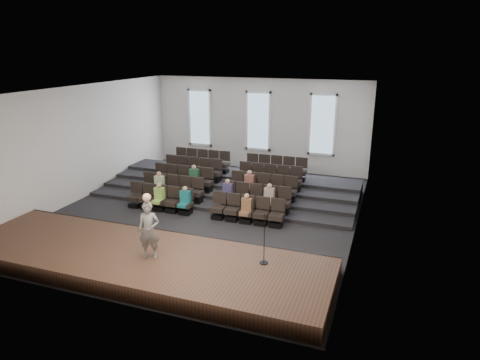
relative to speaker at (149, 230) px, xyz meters
The scene contains 14 objects.
ground 5.42m from the speaker, 94.95° to the left, with size 14.00×14.00×0.00m, color black.
ceiling 6.37m from the speaker, 94.95° to the left, with size 12.00×14.00×0.02m, color white.
wall_back 12.30m from the speaker, 92.12° to the left, with size 12.00×0.04×5.00m, color silver.
wall_front 2.17m from the speaker, 104.09° to the right, with size 12.00×0.04×5.00m, color silver.
wall_left 8.39m from the speaker, 141.12° to the left, with size 0.04×14.00×5.00m, color silver.
wall_right 7.71m from the speaker, 43.14° to the left, with size 0.04×14.00×5.00m, color silver.
stage 1.22m from the speaker, 165.38° to the left, with size 11.80×3.60×0.50m, color #462C1E.
stage_lip 2.24m from the speaker, 103.47° to the left, with size 11.80×0.06×0.52m, color black.
risers 8.48m from the speaker, 93.09° to the left, with size 11.80×4.80×0.60m.
seating_rows 6.81m from the speaker, 93.83° to the left, with size 6.80×4.70×1.67m.
windows 12.25m from the speaker, 92.13° to the left, with size 8.44×0.10×3.24m.
audience 5.59m from the speaker, 94.67° to the left, with size 5.45×2.64×1.10m.
speaker is the anchor object (origin of this frame).
mic_stand 3.44m from the speaker, 13.44° to the left, with size 0.26×0.26×1.55m.
Camera 1 is at (6.92, -15.24, 6.55)m, focal length 32.00 mm.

